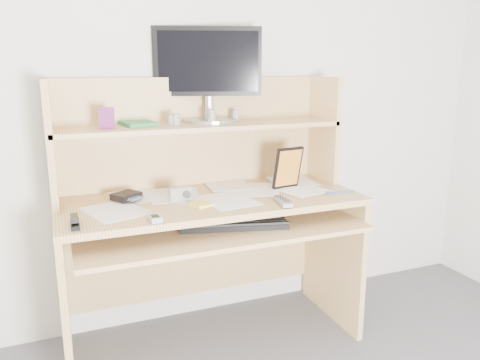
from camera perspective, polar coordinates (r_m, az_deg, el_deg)
name	(u,v)px	position (r m, az deg, el deg)	size (l,w,h in m)	color
back_wall	(191,87)	(2.43, -6.03, 11.19)	(3.60, 0.04, 2.50)	silver
desk	(207,204)	(2.30, -4.07, -2.98)	(1.40, 0.70, 1.30)	tan
paper_clutter	(212,197)	(2.21, -3.46, -2.07)	(1.32, 0.54, 0.01)	white
keyboard	(233,222)	(2.12, -0.85, -5.19)	(0.51, 0.28, 0.03)	black
tv_remote	(283,201)	(2.10, 5.26, -2.57)	(0.04, 0.16, 0.02)	gray
flip_phone	(154,217)	(1.89, -10.39, -4.47)	(0.05, 0.09, 0.02)	#AFAFB2
stapler	(75,220)	(1.91, -19.51, -4.65)	(0.03, 0.12, 0.04)	black
wallet	(126,196)	(2.21, -13.70, -1.91)	(0.12, 0.10, 0.03)	black
sticky_note_pad	(201,204)	(2.08, -4.72, -2.97)	(0.08, 0.08, 0.01)	yellow
digital_camera	(180,194)	(2.14, -7.36, -1.71)	(0.10, 0.04, 0.06)	#ACADAF
game_case	(288,168)	(2.34, 5.85, 1.50)	(0.15, 0.02, 0.21)	black
blue_pen	(340,192)	(2.32, 12.12, -1.42)	(0.01, 0.01, 0.15)	blue
card_box	(107,118)	(2.16, -15.95, 7.26)	(0.07, 0.02, 0.09)	maroon
shelf_book	(138,124)	(2.25, -12.29, 6.72)	(0.14, 0.19, 0.02)	#338159
chip_stack_a	(171,120)	(2.23, -8.37, 7.20)	(0.03, 0.03, 0.05)	black
chip_stack_b	(236,116)	(2.39, -0.50, 7.85)	(0.04, 0.04, 0.06)	white
chip_stack_c	(176,120)	(2.23, -7.82, 7.30)	(0.04, 0.04, 0.06)	black
chip_stack_d	(212,117)	(2.27, -3.47, 7.67)	(0.04, 0.04, 0.07)	white
monitor	(208,72)	(2.37, -3.92, 13.04)	(0.52, 0.27, 0.46)	#A1A1A5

